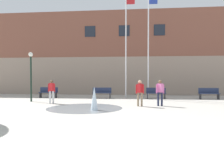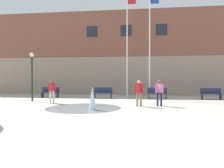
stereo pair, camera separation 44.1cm
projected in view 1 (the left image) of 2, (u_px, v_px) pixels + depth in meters
name	position (u px, v px, depth m)	size (l,w,h in m)	color
ground_plane	(104.00, 129.00, 7.41)	(100.00, 100.00, 0.00)	#B2ADA3
library_building	(125.00, 55.00, 25.08)	(36.00, 6.05, 8.64)	gray
splash_fountain	(90.00, 102.00, 12.05)	(4.32, 4.32, 1.27)	gray
park_bench_left_of_flagpoles	(48.00, 92.00, 19.07)	(1.60, 0.44, 0.91)	#28282D
park_bench_under_left_flagpole	(102.00, 93.00, 18.44)	(1.60, 0.44, 0.91)	#28282D
park_bench_center	(156.00, 93.00, 18.06)	(1.60, 0.44, 0.91)	#28282D
park_bench_under_right_flagpole	(209.00, 93.00, 17.65)	(1.60, 0.44, 0.91)	#28282D
teen_by_trashcan	(160.00, 91.00, 13.42)	(0.50, 0.38, 1.59)	#1E233D
adult_in_red	(140.00, 91.00, 13.25)	(0.50, 0.39, 1.59)	#89755B
adult_watching	(52.00, 90.00, 14.81)	(0.50, 0.34, 1.59)	silver
flagpole_left	(126.00, 43.00, 18.76)	(0.80, 0.10, 8.88)	silver
flagpole_right	(149.00, 43.00, 18.57)	(0.80, 0.10, 8.83)	silver
lamp_post_left_lane	(31.00, 69.00, 15.88)	(0.32, 0.32, 3.60)	#192D23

